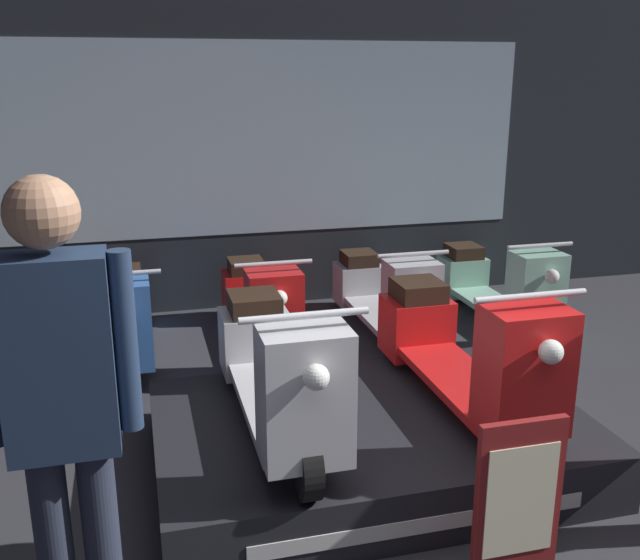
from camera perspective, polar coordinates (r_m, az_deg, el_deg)
The scene contains 10 objects.
shop_wall_back at distance 6.55m, azimuth -4.80°, elevation 11.59°, with size 8.92×0.09×3.20m.
display_platform at distance 4.08m, azimuth 4.00°, elevation -12.70°, with size 2.34×1.56×0.32m.
scooter_display_left at distance 3.71m, azimuth -3.47°, elevation -7.26°, with size 0.55×1.73×0.86m.
scooter_display_right at distance 4.03m, azimuth 11.43°, elevation -5.60°, with size 0.55×1.73×0.86m.
scooter_backrow_1 at distance 5.65m, azimuth -15.38°, elevation -2.84°, with size 0.55×1.73×0.86m.
scooter_backrow_2 at distance 5.72m, azimuth -4.85°, elevation -2.05°, with size 0.55×1.73×0.86m.
scooter_backrow_3 at distance 5.97m, azimuth 5.09°, elevation -1.24°, with size 0.55×1.73×0.86m.
scooter_backrow_4 at distance 6.39m, azimuth 13.96°, elevation -0.49°, with size 0.55×1.73×0.86m.
person_left_browsing at distance 2.60m, azimuth -19.90°, elevation -9.03°, with size 0.52×0.24×1.83m.
price_sign_board at distance 3.16m, azimuth 15.50°, elevation -17.35°, with size 0.38×0.04×0.82m.
Camera 1 is at (-1.14, -2.27, 2.14)m, focal length 40.00 mm.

